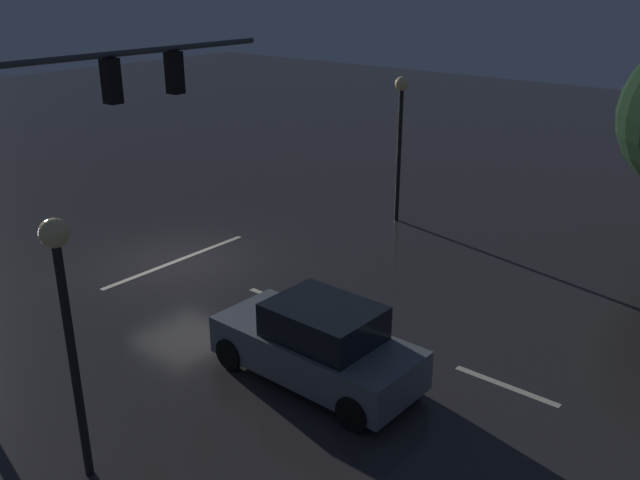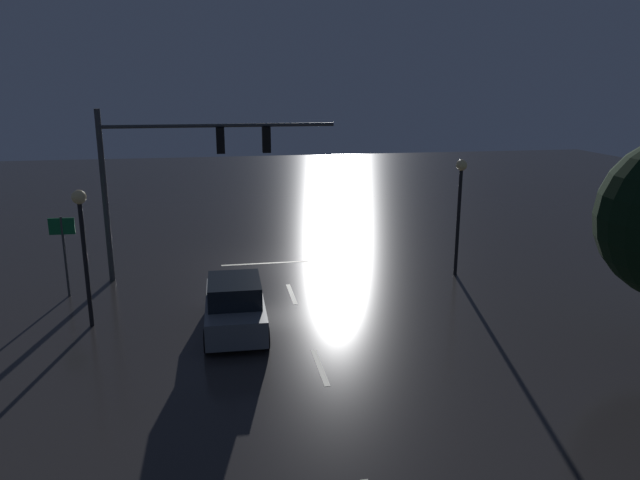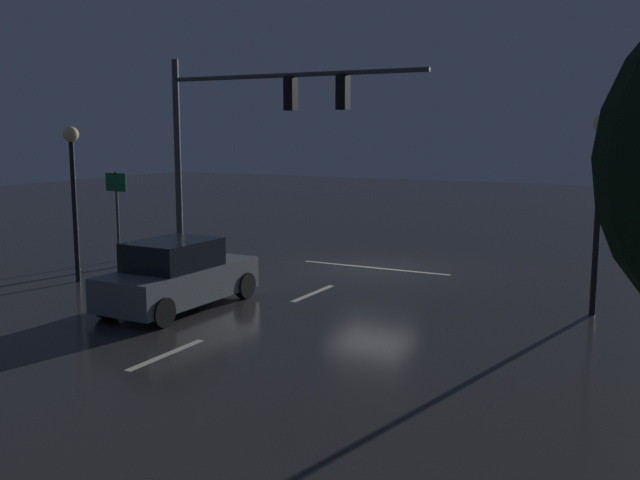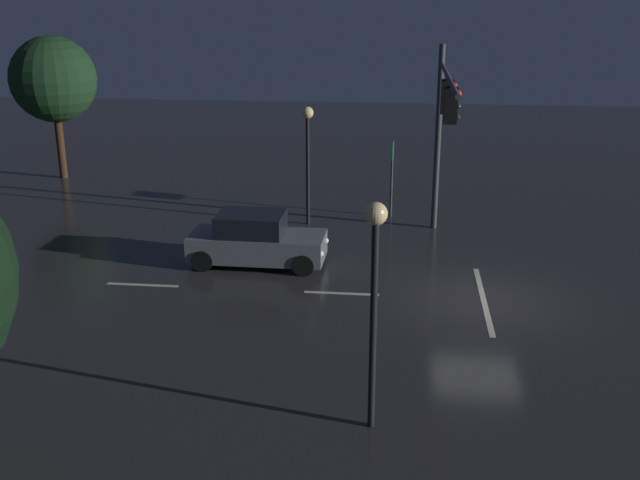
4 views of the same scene
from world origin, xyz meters
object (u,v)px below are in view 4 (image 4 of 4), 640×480
Objects in this scene: street_lamp_right_kerb at (308,142)px; route_sign at (392,163)px; tree_right_near at (53,80)px; car_approaching at (256,241)px; traffic_signal_assembly at (444,114)px; street_lamp_left_kerb at (375,273)px.

street_lamp_right_kerb reaches higher than route_sign.
tree_right_near is at bearing 63.82° from street_lamp_right_kerb.
traffic_signal_assembly is at bearing -73.77° from car_approaching.
street_lamp_right_kerb reaches higher than car_approaching.
street_lamp_right_kerb is at bearing -13.54° from car_approaching.
street_lamp_left_kerb reaches higher than route_sign.
street_lamp_right_kerb is 3.52m from route_sign.
street_lamp_left_kerb is 25.15m from tree_right_near.
tree_right_near is at bearing 38.09° from street_lamp_left_kerb.
tree_right_near is (8.99, 17.21, -0.11)m from traffic_signal_assembly.
tree_right_near is at bearing 72.91° from route_sign.
route_sign is 0.46× the size of tree_right_near.
street_lamp_left_kerb is 1.06× the size of street_lamp_right_kerb.
street_lamp_left_kerb reaches higher than car_approaching.
car_approaching is at bearing 24.36° from street_lamp_left_kerb.
street_lamp_left_kerb is at bearing 179.71° from route_sign.
street_lamp_left_kerb is (-9.08, -4.11, 2.52)m from car_approaching.
route_sign is (1.35, -3.09, -1.01)m from street_lamp_right_kerb.
street_lamp_left_kerb is at bearing -167.53° from street_lamp_right_kerb.
street_lamp_left_kerb is at bearing 170.96° from traffic_signal_assembly.
car_approaching is (-1.70, 5.83, -3.89)m from traffic_signal_assembly.
street_lamp_left_kerb is (-10.78, 1.72, -1.37)m from traffic_signal_assembly.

